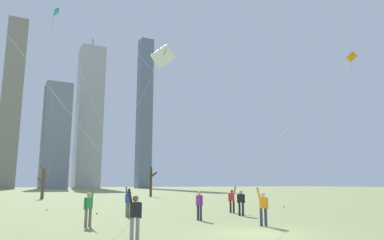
{
  "coord_description": "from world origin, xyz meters",
  "views": [
    {
      "loc": [
        -9.58,
        -12.05,
        2.04
      ],
      "look_at": [
        0.0,
        6.0,
        5.71
      ],
      "focal_mm": 33.18,
      "sensor_mm": 36.0,
      "label": 1
    }
  ],
  "objects": [
    {
      "name": "bystander_watching_nearby",
      "position": [
        0.46,
        5.97,
        0.9
      ],
      "size": [
        0.29,
        0.49,
        1.62
      ],
      "color": "#33384C",
      "rests_on": "ground"
    },
    {
      "name": "skyline_mid_tower_right",
      "position": [
        23.62,
        151.56,
        32.61
      ],
      "size": [
        10.73,
        10.9,
        70.32
      ],
      "color": "#B2B2B7",
      "rests_on": "ground"
    },
    {
      "name": "bare_tree_right_of_center",
      "position": [
        11.34,
        41.17,
        2.49
      ],
      "size": [
        1.05,
        2.64,
        4.67
      ],
      "color": "#423326",
      "rests_on": "ground"
    },
    {
      "name": "skyline_slender_spire",
      "position": [
        45.55,
        138.18,
        34.44
      ],
      "size": [
        6.03,
        5.58,
        68.88
      ],
      "color": "slate",
      "rests_on": "ground"
    },
    {
      "name": "kite_flyer_foreground_left_white",
      "position": [
        -4.51,
        6.29,
        3.4
      ],
      "size": [
        5.5,
        1.98,
        10.59
      ],
      "color": "#726656",
      "rests_on": "ground"
    },
    {
      "name": "kite_flyer_midfield_center_pink",
      "position": [
        -7.7,
        0.15,
        3.76
      ],
      "size": [
        13.66,
        1.98,
        16.26
      ],
      "color": "gray",
      "rests_on": "ground"
    },
    {
      "name": "bare_tree_center",
      "position": [
        -4.55,
        40.97,
        2.22
      ],
      "size": [
        1.11,
        3.08,
        4.6
      ],
      "color": "brown",
      "rests_on": "ground"
    },
    {
      "name": "kite_flyer_midfield_left_purple",
      "position": [
        -4.0,
        8.46,
        3.41
      ],
      "size": [
        8.79,
        8.4,
        14.31
      ],
      "color": "#726656",
      "rests_on": "ground"
    },
    {
      "name": "kite_flyer_foreground_right_blue",
      "position": [
        -0.81,
        4.7,
        5.38
      ],
      "size": [
        10.44,
        10.65,
        18.17
      ],
      "color": "#33384C",
      "rests_on": "ground"
    },
    {
      "name": "ground_plane",
      "position": [
        0.0,
        0.0,
        0.0
      ],
      "size": [
        400.0,
        400.0,
        0.0
      ],
      "primitive_type": "plane",
      "color": "#848E56"
    },
    {
      "name": "skyline_squat_block",
      "position": [
        -8.74,
        138.23,
        33.0
      ],
      "size": [
        7.23,
        9.56,
        66.0
      ],
      "color": "gray",
      "rests_on": "ground"
    },
    {
      "name": "skyline_short_annex",
      "position": [
        8.48,
        141.05,
        21.37
      ],
      "size": [
        10.21,
        11.8,
        42.74
      ],
      "color": "gray",
      "rests_on": "ground"
    },
    {
      "name": "bystander_far_off_by_trees",
      "position": [
        4.19,
        7.15,
        0.9
      ],
      "size": [
        0.4,
        0.38,
        1.62
      ],
      "color": "black",
      "rests_on": "ground"
    },
    {
      "name": "distant_kite_drifting_left_teal",
      "position": [
        -6.4,
        20.33,
        15.93
      ],
      "size": [
        0.47,
        2.71,
        18.08
      ],
      "color": "teal",
      "rests_on": "ground"
    },
    {
      "name": "kite_flyer_midfield_right_orange",
      "position": [
        5.97,
        8.96,
        2.1
      ],
      "size": [
        9.65,
        4.26,
        12.34
      ],
      "color": "black",
      "rests_on": "ground"
    }
  ]
}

